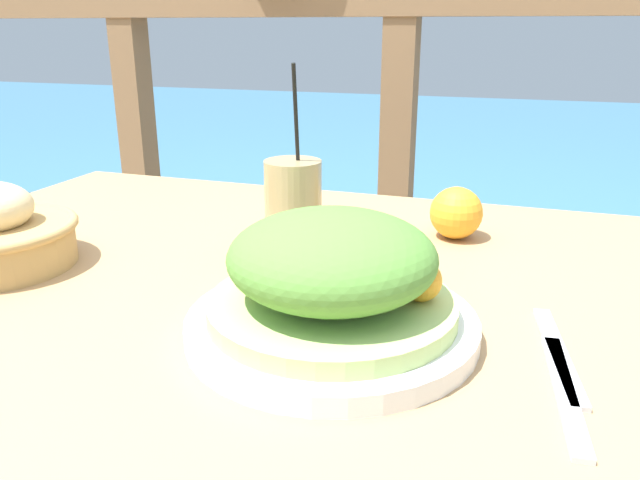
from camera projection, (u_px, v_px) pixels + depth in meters
patio_table at (262, 356)px, 0.75m from camera, size 1.14×0.90×0.72m
railing_fence at (398, 142)px, 1.40m from camera, size 2.80×0.08×1.12m
sea_backdrop at (477, 165)px, 3.83m from camera, size 12.00×4.00×0.39m
salad_plate at (332, 284)px, 0.60m from camera, size 0.28×0.28×0.12m
drink_glass at (290, 208)px, 0.80m from camera, size 0.07×0.07×0.25m
fork at (558, 353)px, 0.57m from camera, size 0.05×0.18×0.00m
knife at (564, 391)px, 0.51m from camera, size 0.04×0.18×0.00m
orange_near_basket at (456, 213)px, 0.88m from camera, size 0.07×0.07×0.07m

